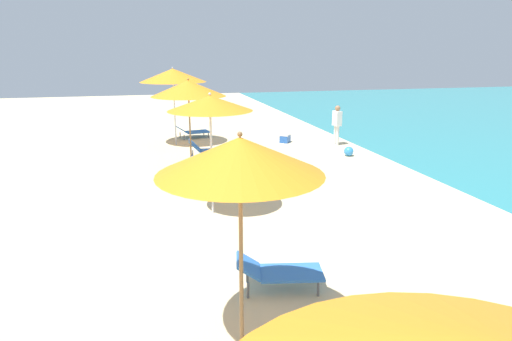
{
  "coord_description": "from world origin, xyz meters",
  "views": [
    {
      "loc": [
        -0.95,
        3.23,
        3.51
      ],
      "look_at": [
        0.92,
        10.69,
        1.39
      ],
      "focal_mm": 30.66,
      "sensor_mm": 36.0,
      "label": 1
    }
  ],
  "objects": [
    {
      "name": "umbrella_third",
      "position": [
        0.01,
        7.8,
        2.38
      ],
      "size": [
        1.89,
        1.89,
        2.66
      ],
      "color": "olive",
      "rests_on": "ground"
    },
    {
      "name": "lounger_fifth_shoreside",
      "position": [
        1.03,
        17.37,
        0.33
      ],
      "size": [
        1.55,
        0.73,
        0.66
      ],
      "rotation": [
        0.0,
        0.0,
        -0.11
      ],
      "color": "blue",
      "rests_on": "ground"
    },
    {
      "name": "beach_ball",
      "position": [
        5.68,
        16.62,
        0.16
      ],
      "size": [
        0.33,
        0.33,
        0.33
      ],
      "primitive_type": "sphere",
      "color": "#338CD8",
      "rests_on": "ground"
    },
    {
      "name": "cooler_box",
      "position": [
        4.26,
        19.34,
        0.17
      ],
      "size": [
        0.52,
        0.54,
        0.33
      ],
      "color": "#2659B2",
      "rests_on": "ground"
    },
    {
      "name": "umbrella_fifth",
      "position": [
        0.27,
        16.27,
        2.43
      ],
      "size": [
        2.21,
        2.21,
        2.72
      ],
      "color": "olive",
      "rests_on": "ground"
    },
    {
      "name": "lounger_fifth_inland",
      "position": [
        0.8,
        15.15,
        0.29
      ],
      "size": [
        1.51,
        0.89,
        0.58
      ],
      "rotation": [
        0.0,
        0.0,
        -0.24
      ],
      "color": "blue",
      "rests_on": "ground"
    },
    {
      "name": "umbrella_farthest",
      "position": [
        0.08,
        20.08,
        2.61
      ],
      "size": [
        2.47,
        2.47,
        2.91
      ],
      "color": "silver",
      "rests_on": "ground"
    },
    {
      "name": "lounger_third_shoreside",
      "position": [
        0.82,
        8.9,
        0.3
      ],
      "size": [
        1.39,
        0.8,
        0.53
      ],
      "rotation": [
        0.0,
        0.0,
        -0.2
      ],
      "color": "blue",
      "rests_on": "ground"
    },
    {
      "name": "umbrella_fourth",
      "position": [
        0.34,
        12.36,
        2.44
      ],
      "size": [
        1.8,
        1.8,
        2.66
      ],
      "color": "silver",
      "rests_on": "ground"
    },
    {
      "name": "person_walking_near",
      "position": [
        6.02,
        18.42,
        0.9
      ],
      "size": [
        0.27,
        0.39,
        1.51
      ],
      "rotation": [
        0.0,
        0.0,
        3.28
      ],
      "color": "silver",
      "rests_on": "ground"
    },
    {
      "name": "lounger_fourth_shoreside",
      "position": [
        0.78,
        13.66,
        0.31
      ],
      "size": [
        1.35,
        0.65,
        0.54
      ],
      "rotation": [
        0.0,
        0.0,
        -0.03
      ],
      "color": "blue",
      "rests_on": "ground"
    },
    {
      "name": "lounger_farthest_shoreside",
      "position": [
        0.85,
        21.18,
        0.27
      ],
      "size": [
        1.41,
        0.93,
        0.49
      ],
      "rotation": [
        0.0,
        0.0,
        0.2
      ],
      "color": "blue",
      "rests_on": "ground"
    }
  ]
}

